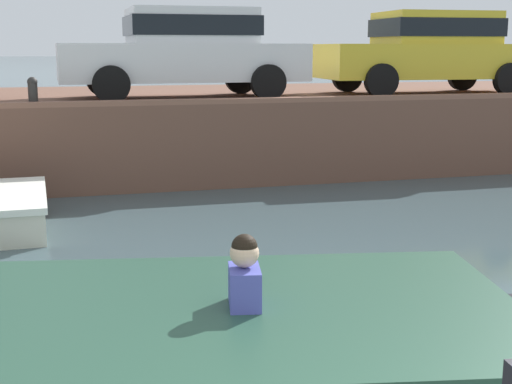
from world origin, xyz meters
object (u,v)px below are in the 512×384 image
(motorboat_passing, at_px, (15,355))
(car_centre_white, at_px, (185,49))
(mooring_bollard_mid, at_px, (33,91))
(car_right_inner_yellow, at_px, (429,49))

(motorboat_passing, height_order, car_centre_white, car_centre_white)
(car_centre_white, xyz_separation_m, mooring_bollard_mid, (-2.54, -1.32, -0.61))
(car_centre_white, bearing_deg, motorboat_passing, -107.31)
(car_centre_white, relative_size, car_right_inner_yellow, 1.02)
(mooring_bollard_mid, bearing_deg, car_right_inner_yellow, 10.23)
(car_right_inner_yellow, bearing_deg, mooring_bollard_mid, -169.77)
(mooring_bollard_mid, bearing_deg, motorboat_passing, -89.66)
(car_right_inner_yellow, relative_size, mooring_bollard_mid, 9.35)
(car_centre_white, height_order, car_right_inner_yellow, same)
(motorboat_passing, relative_size, mooring_bollard_mid, 16.54)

